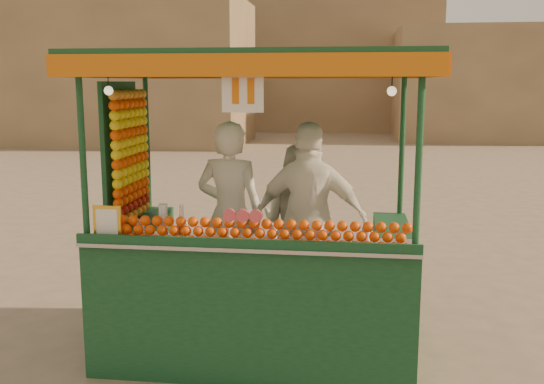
# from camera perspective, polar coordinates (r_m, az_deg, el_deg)

# --- Properties ---
(ground) EXTENTS (90.00, 90.00, 0.00)m
(ground) POSITION_cam_1_polar(r_m,az_deg,el_deg) (6.41, 2.26, -13.66)
(ground) COLOR #6C614D
(ground) RESTS_ON ground
(building_left) EXTENTS (10.00, 6.00, 6.00)m
(building_left) POSITION_cam_1_polar(r_m,az_deg,el_deg) (27.54, -13.07, 10.69)
(building_left) COLOR #9F815A
(building_left) RESTS_ON ground
(building_right) EXTENTS (9.00, 6.00, 5.00)m
(building_right) POSITION_cam_1_polar(r_m,az_deg,el_deg) (30.54, 19.91, 9.33)
(building_right) COLOR #9F815A
(building_right) RESTS_ON ground
(building_center) EXTENTS (14.00, 7.00, 7.00)m
(building_center) POSITION_cam_1_polar(r_m,az_deg,el_deg) (35.95, 3.43, 11.52)
(building_center) COLOR #9F815A
(building_center) RESTS_ON ground
(juice_cart) EXTENTS (3.13, 2.03, 2.84)m
(juice_cart) POSITION_cam_1_polar(r_m,az_deg,el_deg) (5.89, -2.07, -6.27)
(juice_cart) COLOR #103B1E
(juice_cart) RESTS_ON ground
(vendor_left) EXTENTS (0.74, 0.54, 1.88)m
(vendor_left) POSITION_cam_1_polar(r_m,az_deg,el_deg) (6.20, -3.87, -2.11)
(vendor_left) COLOR white
(vendor_left) RESTS_ON ground
(vendor_middle) EXTENTS (0.97, 0.88, 1.63)m
(vendor_middle) POSITION_cam_1_polar(r_m,az_deg,el_deg) (6.37, 2.27, -2.93)
(vendor_middle) COLOR beige
(vendor_middle) RESTS_ON ground
(vendor_right) EXTENTS (1.15, 0.57, 1.89)m
(vendor_right) POSITION_cam_1_polar(r_m,az_deg,el_deg) (5.96, 3.53, -2.59)
(vendor_right) COLOR white
(vendor_right) RESTS_ON ground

